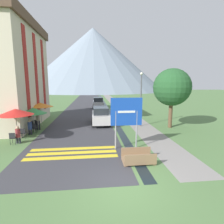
{
  "coord_description": "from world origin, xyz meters",
  "views": [
    {
      "loc": [
        -1.2,
        -6.59,
        4.27
      ],
      "look_at": [
        0.63,
        10.0,
        1.49
      ],
      "focal_mm": 28.0,
      "sensor_mm": 36.0,
      "label": 1
    }
  ],
  "objects_px": {
    "parked_car_near": "(101,115)",
    "cafe_chair_middle": "(34,127)",
    "cafe_umbrella_middle_green": "(33,111)",
    "cafe_chair_near_right": "(23,132)",
    "cafe_chair_far_right": "(35,123)",
    "cafe_chair_nearest": "(13,137)",
    "tree_by_path": "(172,87)",
    "road_sign": "(126,116)",
    "cafe_umbrella_rear_orange": "(41,105)",
    "person_seated_far": "(18,134)",
    "cafe_chair_far_left": "(33,124)",
    "cafe_umbrella_front_red": "(15,112)",
    "person_seated_near": "(30,126)",
    "parked_car_far": "(98,102)",
    "person_standing_terrace": "(38,120)",
    "hotel_building": "(8,70)",
    "streetlamp": "(141,95)",
    "footbridge": "(138,158)"
  },
  "relations": [
    {
      "from": "hotel_building",
      "to": "person_seated_near",
      "type": "relative_size",
      "value": 8.06
    },
    {
      "from": "road_sign",
      "to": "person_seated_far",
      "type": "bearing_deg",
      "value": 166.64
    },
    {
      "from": "parked_car_near",
      "to": "parked_car_far",
      "type": "bearing_deg",
      "value": 89.4
    },
    {
      "from": "hotel_building",
      "to": "parked_car_near",
      "type": "relative_size",
      "value": 2.35
    },
    {
      "from": "parked_car_near",
      "to": "cafe_chair_middle",
      "type": "distance_m",
      "value": 6.52
    },
    {
      "from": "hotel_building",
      "to": "cafe_chair_nearest",
      "type": "bearing_deg",
      "value": -67.19
    },
    {
      "from": "cafe_chair_near_right",
      "to": "cafe_umbrella_rear_orange",
      "type": "bearing_deg",
      "value": 111.6
    },
    {
      "from": "road_sign",
      "to": "cafe_chair_far_left",
      "type": "bearing_deg",
      "value": 144.1
    },
    {
      "from": "hotel_building",
      "to": "cafe_chair_middle",
      "type": "bearing_deg",
      "value": -47.42
    },
    {
      "from": "person_seated_far",
      "to": "cafe_chair_nearest",
      "type": "bearing_deg",
      "value": -151.99
    },
    {
      "from": "cafe_umbrella_middle_green",
      "to": "cafe_chair_nearest",
      "type": "bearing_deg",
      "value": -99.05
    },
    {
      "from": "cafe_umbrella_front_red",
      "to": "person_standing_terrace",
      "type": "height_order",
      "value": "cafe_umbrella_front_red"
    },
    {
      "from": "cafe_chair_near_right",
      "to": "person_seated_near",
      "type": "height_order",
      "value": "person_seated_near"
    },
    {
      "from": "road_sign",
      "to": "person_seated_near",
      "type": "relative_size",
      "value": 2.63
    },
    {
      "from": "cafe_umbrella_front_red",
      "to": "cafe_chair_far_left",
      "type": "bearing_deg",
      "value": 90.33
    },
    {
      "from": "footbridge",
      "to": "parked_car_far",
      "type": "xyz_separation_m",
      "value": [
        -1.47,
        21.63,
        0.68
      ]
    },
    {
      "from": "cafe_umbrella_middle_green",
      "to": "person_seated_far",
      "type": "bearing_deg",
      "value": -93.87
    },
    {
      "from": "cafe_chair_far_right",
      "to": "cafe_umbrella_rear_orange",
      "type": "xyz_separation_m",
      "value": [
        0.29,
        1.2,
        1.61
      ]
    },
    {
      "from": "road_sign",
      "to": "cafe_chair_far_right",
      "type": "xyz_separation_m",
      "value": [
        -7.61,
        5.9,
        -1.69
      ]
    },
    {
      "from": "parked_car_near",
      "to": "cafe_umbrella_rear_orange",
      "type": "height_order",
      "value": "cafe_umbrella_rear_orange"
    },
    {
      "from": "person_seated_near",
      "to": "cafe_chair_near_right",
      "type": "bearing_deg",
      "value": -98.52
    },
    {
      "from": "road_sign",
      "to": "cafe_chair_nearest",
      "type": "relative_size",
      "value": 3.95
    },
    {
      "from": "cafe_umbrella_middle_green",
      "to": "cafe_chair_far_right",
      "type": "bearing_deg",
      "value": 105.46
    },
    {
      "from": "cafe_chair_nearest",
      "to": "cafe_umbrella_front_red",
      "type": "height_order",
      "value": "cafe_umbrella_front_red"
    },
    {
      "from": "person_standing_terrace",
      "to": "streetlamp",
      "type": "height_order",
      "value": "streetlamp"
    },
    {
      "from": "hotel_building",
      "to": "cafe_chair_near_right",
      "type": "height_order",
      "value": "hotel_building"
    },
    {
      "from": "cafe_umbrella_middle_green",
      "to": "cafe_umbrella_rear_orange",
      "type": "height_order",
      "value": "cafe_umbrella_rear_orange"
    },
    {
      "from": "road_sign",
      "to": "person_seated_near",
      "type": "bearing_deg",
      "value": 151.94
    },
    {
      "from": "cafe_chair_nearest",
      "to": "cafe_umbrella_front_red",
      "type": "distance_m",
      "value": 1.79
    },
    {
      "from": "footbridge",
      "to": "person_seated_far",
      "type": "relative_size",
      "value": 1.34
    },
    {
      "from": "cafe_umbrella_front_red",
      "to": "footbridge",
      "type": "bearing_deg",
      "value": -27.79
    },
    {
      "from": "hotel_building",
      "to": "parked_car_far",
      "type": "distance_m",
      "value": 15.63
    },
    {
      "from": "parked_car_far",
      "to": "person_standing_terrace",
      "type": "bearing_deg",
      "value": -113.01
    },
    {
      "from": "cafe_chair_nearest",
      "to": "person_seated_near",
      "type": "bearing_deg",
      "value": 72.89
    },
    {
      "from": "cafe_chair_far_left",
      "to": "cafe_umbrella_front_red",
      "type": "bearing_deg",
      "value": -97.74
    },
    {
      "from": "cafe_chair_nearest",
      "to": "cafe_chair_middle",
      "type": "bearing_deg",
      "value": 69.82
    },
    {
      "from": "cafe_umbrella_middle_green",
      "to": "cafe_chair_near_right",
      "type": "bearing_deg",
      "value": -98.76
    },
    {
      "from": "cafe_chair_middle",
      "to": "cafe_chair_far_right",
      "type": "xyz_separation_m",
      "value": [
        -0.43,
        1.59,
        0.0
      ]
    },
    {
      "from": "cafe_chair_far_right",
      "to": "road_sign",
      "type": "bearing_deg",
      "value": -15.52
    },
    {
      "from": "hotel_building",
      "to": "cafe_umbrella_rear_orange",
      "type": "xyz_separation_m",
      "value": [
        3.01,
        -0.64,
        -3.45
      ]
    },
    {
      "from": "parked_car_far",
      "to": "cafe_chair_nearest",
      "type": "relative_size",
      "value": 5.09
    },
    {
      "from": "cafe_umbrella_middle_green",
      "to": "cafe_umbrella_front_red",
      "type": "bearing_deg",
      "value": -97.62
    },
    {
      "from": "road_sign",
      "to": "cafe_umbrella_rear_orange",
      "type": "bearing_deg",
      "value": 135.86
    },
    {
      "from": "person_seated_far",
      "to": "person_standing_terrace",
      "type": "bearing_deg",
      "value": 85.49
    },
    {
      "from": "parked_car_far",
      "to": "cafe_chair_far_left",
      "type": "relative_size",
      "value": 5.09
    },
    {
      "from": "person_seated_near",
      "to": "person_standing_terrace",
      "type": "relative_size",
      "value": 0.78
    },
    {
      "from": "parked_car_far",
      "to": "cafe_chair_far_left",
      "type": "xyz_separation_m",
      "value": [
        -6.43,
        -14.01,
        -0.4
      ]
    },
    {
      "from": "cafe_chair_far_right",
      "to": "tree_by_path",
      "type": "xyz_separation_m",
      "value": [
        12.91,
        -0.92,
        3.35
      ]
    },
    {
      "from": "person_seated_near",
      "to": "streetlamp",
      "type": "xyz_separation_m",
      "value": [
        9.94,
        1.87,
        2.42
      ]
    },
    {
      "from": "road_sign",
      "to": "person_standing_terrace",
      "type": "distance_m",
      "value": 9.11
    }
  ]
}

